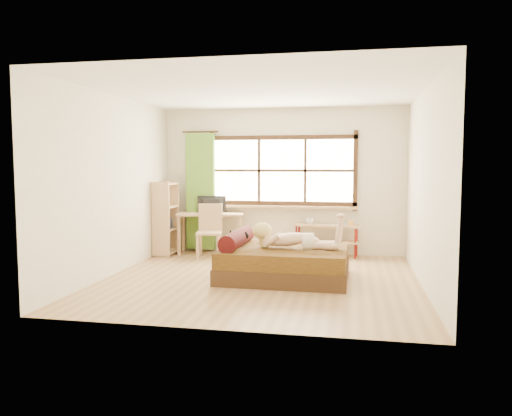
% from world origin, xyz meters
% --- Properties ---
extents(floor, '(4.50, 4.50, 0.00)m').
position_xyz_m(floor, '(0.00, 0.00, 0.00)').
color(floor, '#9E754C').
rests_on(floor, ground).
extents(ceiling, '(4.50, 4.50, 0.00)m').
position_xyz_m(ceiling, '(0.00, 0.00, 2.70)').
color(ceiling, white).
rests_on(ceiling, wall_back).
extents(wall_back, '(4.50, 0.00, 4.50)m').
position_xyz_m(wall_back, '(0.00, 2.25, 1.35)').
color(wall_back, silver).
rests_on(wall_back, floor).
extents(wall_front, '(4.50, 0.00, 4.50)m').
position_xyz_m(wall_front, '(0.00, -2.25, 1.35)').
color(wall_front, silver).
rests_on(wall_front, floor).
extents(wall_left, '(0.00, 4.50, 4.50)m').
position_xyz_m(wall_left, '(-2.25, 0.00, 1.35)').
color(wall_left, silver).
rests_on(wall_left, floor).
extents(wall_right, '(0.00, 4.50, 4.50)m').
position_xyz_m(wall_right, '(2.25, 0.00, 1.35)').
color(wall_right, silver).
rests_on(wall_right, floor).
extents(window, '(2.80, 0.16, 1.46)m').
position_xyz_m(window, '(0.00, 2.22, 1.51)').
color(window, '#FFEDBF').
rests_on(window, wall_back).
extents(curtain, '(0.55, 0.10, 2.20)m').
position_xyz_m(curtain, '(-1.55, 2.13, 1.15)').
color(curtain, '#448725').
rests_on(curtain, wall_back).
extents(bed, '(1.85, 1.49, 0.69)m').
position_xyz_m(bed, '(0.29, 0.15, 0.25)').
color(bed, black).
rests_on(bed, floor).
extents(woman, '(1.28, 0.38, 0.55)m').
position_xyz_m(woman, '(0.49, 0.10, 0.73)').
color(woman, '#E1B291').
rests_on(woman, bed).
extents(kitten, '(0.28, 0.11, 0.22)m').
position_xyz_m(kitten, '(-0.38, 0.25, 0.56)').
color(kitten, black).
rests_on(kitten, bed).
extents(desk, '(1.29, 0.74, 0.76)m').
position_xyz_m(desk, '(-1.30, 1.95, 0.66)').
color(desk, '#A6805A').
rests_on(desk, floor).
extents(monitor, '(0.54, 0.15, 0.31)m').
position_xyz_m(monitor, '(-1.30, 2.00, 0.92)').
color(monitor, black).
rests_on(monitor, desk).
extents(chair, '(0.49, 0.49, 0.96)m').
position_xyz_m(chair, '(-1.21, 1.59, 0.53)').
color(chair, '#A6805A').
rests_on(chair, floor).
extents(pipe_shelf, '(1.19, 0.42, 0.66)m').
position_xyz_m(pipe_shelf, '(0.85, 2.07, 0.43)').
color(pipe_shelf, '#A6805A').
rests_on(pipe_shelf, floor).
extents(cup, '(0.15, 0.15, 0.11)m').
position_xyz_m(cup, '(0.54, 2.07, 0.63)').
color(cup, gray).
rests_on(cup, pipe_shelf).
extents(book, '(0.20, 0.25, 0.02)m').
position_xyz_m(book, '(1.04, 2.07, 0.59)').
color(book, gray).
rests_on(book, pipe_shelf).
extents(bookshelf, '(0.35, 0.59, 1.34)m').
position_xyz_m(bookshelf, '(-2.08, 1.67, 0.68)').
color(bookshelf, '#A6805A').
rests_on(bookshelf, floor).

